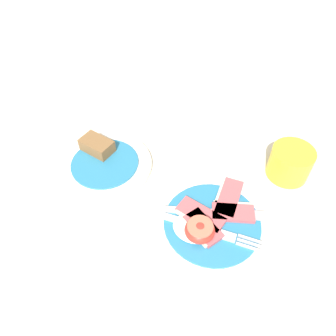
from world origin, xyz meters
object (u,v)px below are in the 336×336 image
object	(u,v)px
breakfast_plate	(211,224)
bread_plate	(104,163)
teaspoon_by_saucer	(208,136)
sugar_cup	(290,162)
teaspoon_near_cup	(225,155)

from	to	relation	value
breakfast_plate	bread_plate	distance (m)	0.26
teaspoon_by_saucer	sugar_cup	bearing A→B (deg)	-1.63
bread_plate	sugar_cup	world-z (taller)	sugar_cup
sugar_cup	teaspoon_by_saucer	bearing A→B (deg)	170.90
breakfast_plate	teaspoon_near_cup	size ratio (longest dim) A/B	1.28
teaspoon_by_saucer	breakfast_plate	bearing A→B (deg)	-59.72
bread_plate	teaspoon_by_saucer	xyz separation A→B (m)	(0.16, 0.18, -0.00)
breakfast_plate	teaspoon_by_saucer	distance (m)	0.24
teaspoon_near_cup	teaspoon_by_saucer	bearing A→B (deg)	-105.46
breakfast_plate	bread_plate	xyz separation A→B (m)	(-0.25, 0.04, -0.00)
teaspoon_near_cup	bread_plate	bearing A→B (deg)	-37.13
teaspoon_by_saucer	teaspoon_near_cup	bearing A→B (deg)	-28.08
breakfast_plate	bread_plate	size ratio (longest dim) A/B	1.24
breakfast_plate	sugar_cup	xyz separation A→B (m)	(0.09, 0.19, 0.02)
breakfast_plate	teaspoon_near_cup	xyz separation A→B (m)	(-0.04, 0.18, -0.01)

